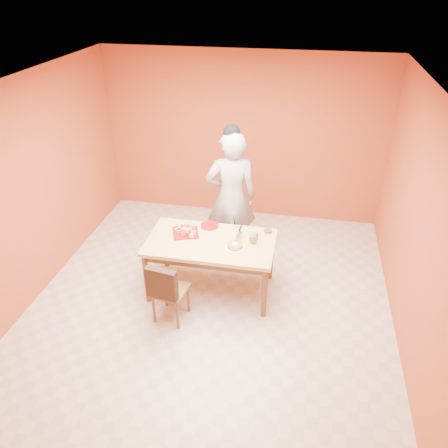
% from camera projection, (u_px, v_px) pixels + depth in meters
% --- Properties ---
extents(floor, '(5.00, 5.00, 0.00)m').
position_uv_depth(floor, '(210.00, 304.00, 5.57)').
color(floor, beige).
rests_on(floor, ground).
extents(ceiling, '(5.00, 5.00, 0.00)m').
position_uv_depth(ceiling, '(206.00, 90.00, 4.19)').
color(ceiling, white).
rests_on(ceiling, wall_back).
extents(wall_back, '(4.50, 0.00, 4.50)m').
position_uv_depth(wall_back, '(243.00, 138.00, 6.99)').
color(wall_back, '#B54629').
rests_on(wall_back, floor).
extents(wall_left, '(0.00, 5.00, 5.00)m').
position_uv_depth(wall_left, '(26.00, 195.00, 5.25)').
color(wall_left, '#B54629').
rests_on(wall_left, floor).
extents(wall_right, '(0.00, 5.00, 5.00)m').
position_uv_depth(wall_right, '(420.00, 232.00, 4.51)').
color(wall_right, '#B54629').
rests_on(wall_right, floor).
extents(dining_table, '(1.60, 0.90, 0.76)m').
position_uv_depth(dining_table, '(211.00, 247.00, 5.51)').
color(dining_table, '#E7D179').
rests_on(dining_table, floor).
extents(dining_chair, '(0.45, 0.50, 0.84)m').
position_uv_depth(dining_chair, '(170.00, 290.00, 5.14)').
color(dining_chair, brown).
rests_on(dining_chair, floor).
extents(pastry_pile, '(0.29, 0.29, 0.09)m').
position_uv_depth(pastry_pile, '(185.00, 229.00, 5.58)').
color(pastry_pile, tan).
rests_on(pastry_pile, pastry_platter).
extents(person, '(0.79, 0.61, 1.92)m').
position_uv_depth(person, '(231.00, 198.00, 6.03)').
color(person, '#9C9D9F').
rests_on(person, floor).
extents(pastry_platter, '(0.41, 0.41, 0.02)m').
position_uv_depth(pastry_platter, '(186.00, 233.00, 5.61)').
color(pastry_platter, maroon).
rests_on(pastry_platter, dining_table).
extents(red_dinner_plate, '(0.26, 0.26, 0.01)m').
position_uv_depth(red_dinner_plate, '(210.00, 226.00, 5.77)').
color(red_dinner_plate, maroon).
rests_on(red_dinner_plate, dining_table).
extents(white_cake_plate, '(0.32, 0.32, 0.01)m').
position_uv_depth(white_cake_plate, '(235.00, 247.00, 5.32)').
color(white_cake_plate, white).
rests_on(white_cake_plate, dining_table).
extents(sponge_cake, '(0.20, 0.20, 0.04)m').
position_uv_depth(sponge_cake, '(235.00, 246.00, 5.31)').
color(sponge_cake, '#EC953D').
rests_on(sponge_cake, white_cake_plate).
extents(cake_server, '(0.07, 0.24, 0.01)m').
position_uv_depth(cake_server, '(238.00, 236.00, 5.44)').
color(cake_server, silver).
rests_on(cake_server, sponge_cake).
extents(egg_ornament, '(0.11, 0.09, 0.13)m').
position_uv_depth(egg_ornament, '(253.00, 238.00, 5.38)').
color(egg_ornament, olive).
rests_on(egg_ornament, dining_table).
extents(magenta_glass, '(0.08, 0.08, 0.09)m').
position_uv_depth(magenta_glass, '(256.00, 236.00, 5.48)').
color(magenta_glass, '#D01F83').
rests_on(magenta_glass, dining_table).
extents(checker_tin, '(0.13, 0.13, 0.03)m').
position_uv_depth(checker_tin, '(268.00, 231.00, 5.63)').
color(checker_tin, '#3B2510').
rests_on(checker_tin, dining_table).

